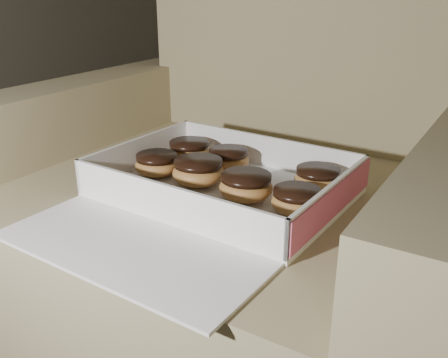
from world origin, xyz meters
TOP-DOWN VIEW (x-y plane):
  - armchair at (-0.27, 0.20)m, footprint 0.88×0.74m
  - bakery_box at (-0.24, 0.05)m, footprint 0.40×0.47m
  - donut_a at (-0.10, 0.07)m, footprint 0.08×0.08m
  - donut_b at (-0.19, 0.07)m, footprint 0.09×0.09m
  - donut_c at (-0.37, 0.17)m, footprint 0.08×0.08m
  - donut_d at (-0.11, 0.17)m, footprint 0.08×0.08m
  - donut_e at (-0.29, 0.17)m, footprint 0.08×0.08m
  - donut_f at (-0.29, 0.09)m, footprint 0.09×0.09m
  - donut_g at (-0.38, 0.08)m, footprint 0.08×0.08m
  - crumb_a at (-0.08, -0.04)m, footprint 0.01×0.01m
  - crumb_b at (-0.42, 0.00)m, footprint 0.01×0.01m
  - crumb_c at (-0.15, -0.04)m, footprint 0.01×0.01m
  - crumb_d at (-0.41, 0.03)m, footprint 0.01×0.01m
  - crumb_e at (-0.38, 0.08)m, footprint 0.01×0.01m

SIDE VIEW (x-z plane):
  - armchair at x=-0.27m, z-range -0.17..0.75m
  - crumb_a at x=-0.08m, z-range 0.42..0.42m
  - crumb_b at x=-0.42m, z-range 0.42..0.42m
  - crumb_c at x=-0.15m, z-range 0.42..0.42m
  - crumb_d at x=-0.41m, z-range 0.42..0.42m
  - crumb_e at x=-0.38m, z-range 0.42..0.42m
  - bakery_box at x=-0.24m, z-range 0.39..0.46m
  - donut_a at x=-0.10m, z-range 0.42..0.46m
  - donut_e at x=-0.29m, z-range 0.42..0.46m
  - donut_d at x=-0.11m, z-range 0.42..0.46m
  - donut_g at x=-0.38m, z-range 0.42..0.46m
  - donut_c at x=-0.37m, z-range 0.42..0.46m
  - donut_b at x=-0.19m, z-range 0.42..0.46m
  - donut_f at x=-0.29m, z-range 0.42..0.46m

